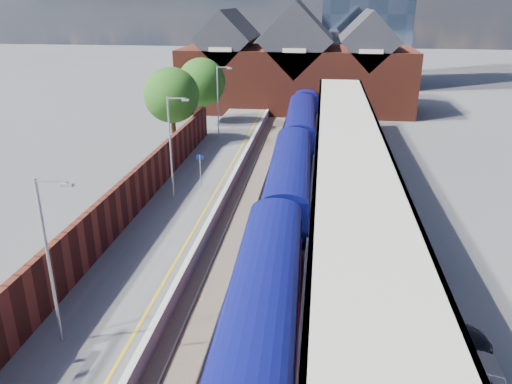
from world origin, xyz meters
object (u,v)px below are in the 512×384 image
parked_car_blue (392,249)px  platform_sign (200,165)px  lamp_post_b (51,253)px  lamp_post_c (172,141)px  parked_car_silver (449,365)px  lamp_post_d (219,98)px  train (296,144)px  parked_car_dark (432,339)px

parked_car_blue → platform_sign: bearing=57.0°
lamp_post_b → lamp_post_c: size_ratio=1.00×
lamp_post_b → parked_car_silver: size_ratio=1.89×
lamp_post_d → parked_car_silver: 35.65m
parked_car_blue → parked_car_silver: bearing=-170.2°
train → parked_car_blue: 19.07m
lamp_post_d → parked_car_blue: 27.36m
lamp_post_d → parked_car_blue: size_ratio=1.58×
parked_car_silver → lamp_post_d: bearing=22.2°
lamp_post_c → parked_car_dark: size_ratio=1.51×
train → lamp_post_d: 9.87m
lamp_post_b → lamp_post_d: (0.00, 32.00, 0.00)m
lamp_post_c → parked_car_dark: (14.54, -14.84, -3.32)m
lamp_post_c → lamp_post_d: same height
platform_sign → parked_car_silver: bearing=-53.5°
train → lamp_post_b: lamp_post_b is taller
platform_sign → train: bearing=53.4°
train → parked_car_dark: 26.46m
parked_car_blue → lamp_post_b: bearing=125.6°
platform_sign → parked_car_silver: platform_sign is taller
lamp_post_c → parked_car_dark: bearing=-45.6°
lamp_post_b → parked_car_silver: (14.86, -0.22, -3.38)m
parked_car_silver → parked_car_blue: 8.95m
parked_car_silver → parked_car_dark: size_ratio=0.80×
platform_sign → parked_car_silver: size_ratio=0.68×
train → platform_sign: platform_sign is taller
lamp_post_c → lamp_post_d: size_ratio=1.00×
platform_sign → parked_car_dark: platform_sign is taller
parked_car_dark → lamp_post_b: bearing=82.7°
parked_car_blue → train: bearing=22.1°
lamp_post_c → parked_car_blue: (13.90, -7.33, -3.37)m
lamp_post_d → platform_sign: bearing=-84.4°
lamp_post_c → parked_car_silver: size_ratio=1.89×
lamp_post_b → lamp_post_d: 32.00m
lamp_post_d → train: bearing=-33.7°
lamp_post_b → parked_car_dark: 14.96m
platform_sign → parked_car_blue: bearing=-36.6°
train → parked_car_silver: bearing=-75.4°
lamp_post_d → parked_car_silver: bearing=-65.2°
parked_car_silver → lamp_post_b: bearing=86.6°
lamp_post_d → parked_car_silver: size_ratio=1.89×
platform_sign → parked_car_silver: (13.50, -18.22, -1.08)m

